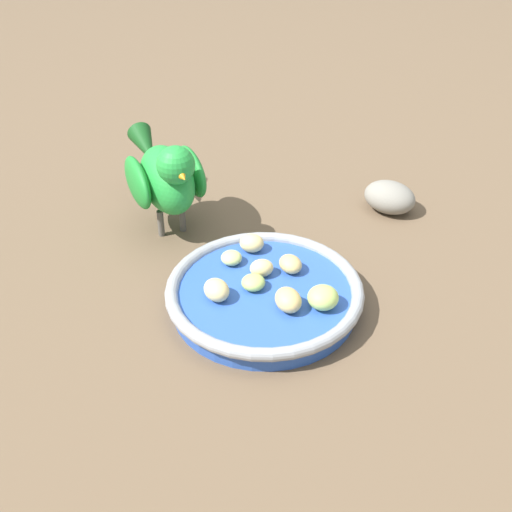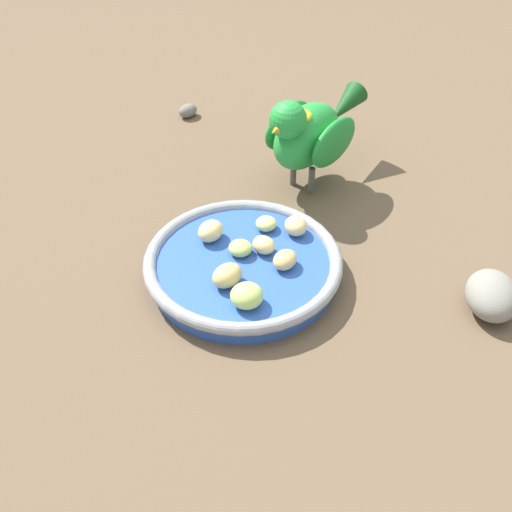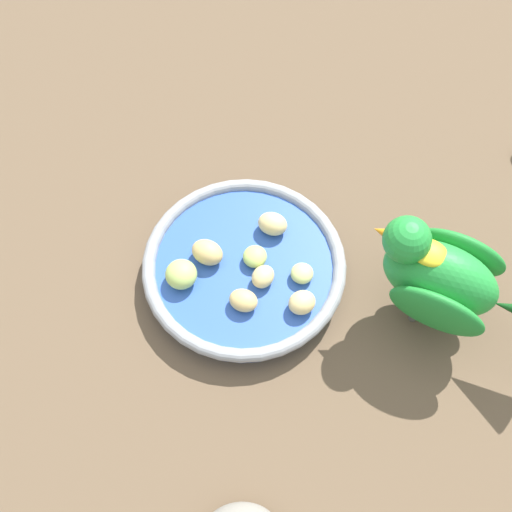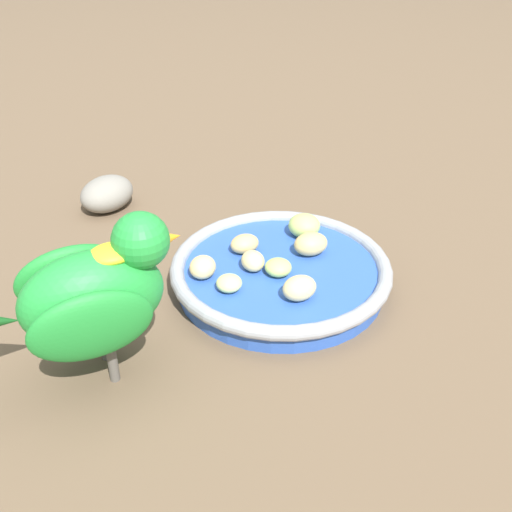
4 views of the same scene
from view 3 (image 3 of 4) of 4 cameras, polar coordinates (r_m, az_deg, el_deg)
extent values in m
plane|color=brown|center=(0.69, -0.63, -0.01)|extent=(4.00, 4.00, 0.00)
cylinder|color=#2D56B7|center=(0.67, -0.73, -1.30)|extent=(0.20, 0.20, 0.02)
torus|color=#93969B|center=(0.66, -0.74, -0.85)|extent=(0.22, 0.22, 0.01)
ellipsoid|color=#E5C67F|center=(0.67, 1.53, 2.96)|extent=(0.04, 0.03, 0.02)
ellipsoid|color=tan|center=(0.63, -1.16, -4.10)|extent=(0.03, 0.03, 0.02)
ellipsoid|color=#E5C67F|center=(0.63, 4.24, -4.28)|extent=(0.04, 0.04, 0.02)
ellipsoid|color=#B2CC66|center=(0.66, -0.10, -0.04)|extent=(0.03, 0.03, 0.02)
ellipsoid|color=tan|center=(0.66, -4.49, 0.34)|extent=(0.04, 0.04, 0.02)
ellipsoid|color=#C6D17A|center=(0.65, 4.25, -1.60)|extent=(0.03, 0.03, 0.02)
ellipsoid|color=#E5C67F|center=(0.64, 0.64, -1.90)|extent=(0.03, 0.03, 0.02)
ellipsoid|color=#B2CC66|center=(0.65, -6.88, -1.67)|extent=(0.05, 0.05, 0.02)
cylinder|color=#59544C|center=(0.66, 14.48, -4.96)|extent=(0.01, 0.01, 0.04)
cylinder|color=#59544C|center=(0.68, 15.27, -2.94)|extent=(0.01, 0.01, 0.04)
ellipsoid|color=green|center=(0.62, 16.50, -1.95)|extent=(0.12, 0.09, 0.08)
ellipsoid|color=#1E7F2D|center=(0.61, 16.20, -4.92)|extent=(0.09, 0.04, 0.06)
ellipsoid|color=#1E7F2D|center=(0.64, 18.13, 0.29)|extent=(0.09, 0.04, 0.06)
sphere|color=green|center=(0.59, 13.69, 1.45)|extent=(0.05, 0.05, 0.05)
cone|color=orange|center=(0.59, 11.70, 2.11)|extent=(0.02, 0.02, 0.02)
ellipsoid|color=yellow|center=(0.59, 15.59, 0.32)|extent=(0.04, 0.04, 0.01)
camera|label=1|loc=(0.87, -39.50, 45.76)|focal=48.49mm
camera|label=2|loc=(0.59, -71.14, 10.84)|focal=46.61mm
camera|label=4|loc=(0.77, 38.11, 32.56)|focal=43.36mm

